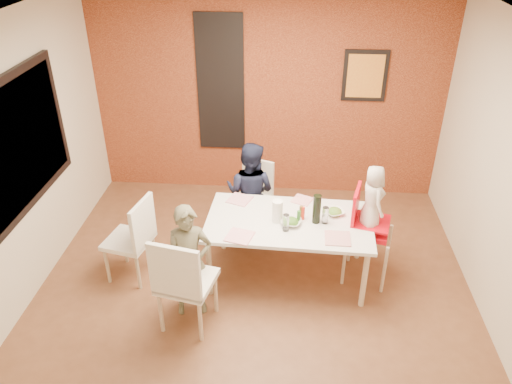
# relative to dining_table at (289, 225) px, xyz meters

# --- Properties ---
(ground) EXTENTS (4.50, 4.50, 0.00)m
(ground) POSITION_rel_dining_table_xyz_m (-0.34, -0.35, -0.64)
(ground) COLOR brown
(ground) RESTS_ON ground
(ceiling) EXTENTS (4.50, 4.50, 0.02)m
(ceiling) POSITION_rel_dining_table_xyz_m (-0.34, -0.35, 2.06)
(ceiling) COLOR white
(ceiling) RESTS_ON wall_back
(wall_back) EXTENTS (4.50, 0.02, 2.70)m
(wall_back) POSITION_rel_dining_table_xyz_m (-0.34, 1.90, 0.71)
(wall_back) COLOR beige
(wall_back) RESTS_ON ground
(wall_left) EXTENTS (0.02, 4.50, 2.70)m
(wall_left) POSITION_rel_dining_table_xyz_m (-2.59, -0.35, 0.71)
(wall_left) COLOR beige
(wall_left) RESTS_ON ground
(wall_right) EXTENTS (0.02, 4.50, 2.70)m
(wall_right) POSITION_rel_dining_table_xyz_m (1.91, -0.35, 0.71)
(wall_right) COLOR beige
(wall_right) RESTS_ON ground
(brick_accent_wall) EXTENTS (4.50, 0.02, 2.70)m
(brick_accent_wall) POSITION_rel_dining_table_xyz_m (-0.34, 1.88, 0.71)
(brick_accent_wall) COLOR maroon
(brick_accent_wall) RESTS_ON ground
(picture_window_frame) EXTENTS (0.05, 1.70, 1.30)m
(picture_window_frame) POSITION_rel_dining_table_xyz_m (-2.56, -0.15, 0.91)
(picture_window_frame) COLOR black
(picture_window_frame) RESTS_ON wall_left
(picture_window_pane) EXTENTS (0.02, 1.55, 1.15)m
(picture_window_pane) POSITION_rel_dining_table_xyz_m (-2.54, -0.15, 0.91)
(picture_window_pane) COLOR black
(picture_window_pane) RESTS_ON wall_left
(glassblock_strip) EXTENTS (0.55, 0.03, 1.70)m
(glassblock_strip) POSITION_rel_dining_table_xyz_m (-0.94, 1.87, 0.86)
(glassblock_strip) COLOR silver
(glassblock_strip) RESTS_ON wall_back
(glassblock_surround) EXTENTS (0.60, 0.03, 1.76)m
(glassblock_surround) POSITION_rel_dining_table_xyz_m (-0.94, 1.86, 0.86)
(glassblock_surround) COLOR black
(glassblock_surround) RESTS_ON wall_back
(art_print_frame) EXTENTS (0.54, 0.03, 0.64)m
(art_print_frame) POSITION_rel_dining_table_xyz_m (0.86, 1.86, 1.01)
(art_print_frame) COLOR black
(art_print_frame) RESTS_ON wall_back
(art_print_canvas) EXTENTS (0.44, 0.01, 0.54)m
(art_print_canvas) POSITION_rel_dining_table_xyz_m (0.86, 1.85, 1.01)
(art_print_canvas) COLOR gold
(art_print_canvas) RESTS_ON wall_back
(dining_table) EXTENTS (1.72, 1.00, 0.70)m
(dining_table) POSITION_rel_dining_table_xyz_m (0.00, 0.00, 0.00)
(dining_table) COLOR white
(dining_table) RESTS_ON ground
(chair_near) EXTENTS (0.57, 0.57, 1.03)m
(chair_near) POSITION_rel_dining_table_xyz_m (-0.94, -0.86, -0.06)
(chair_near) COLOR silver
(chair_near) RESTS_ON ground
(chair_far) EXTENTS (0.52, 0.52, 0.88)m
(chair_far) POSITION_rel_dining_table_xyz_m (-0.43, 0.91, -0.15)
(chair_far) COLOR silver
(chair_far) RESTS_ON ground
(chair_left) EXTENTS (0.53, 0.53, 0.95)m
(chair_left) POSITION_rel_dining_table_xyz_m (-1.58, -0.15, -0.11)
(chair_left) COLOR white
(chair_left) RESTS_ON ground
(high_chair) EXTENTS (0.53, 0.53, 1.05)m
(high_chair) POSITION_rel_dining_table_xyz_m (0.78, 0.06, -0.01)
(high_chair) COLOR red
(high_chair) RESTS_ON ground
(child_near) EXTENTS (0.48, 0.37, 1.18)m
(child_near) POSITION_rel_dining_table_xyz_m (-0.92, -0.61, -0.05)
(child_near) COLOR brown
(child_near) RESTS_ON ground
(child_far) EXTENTS (0.71, 0.62, 1.23)m
(child_far) POSITION_rel_dining_table_xyz_m (-0.46, 0.67, -0.02)
(child_far) COLOR black
(child_far) RESTS_ON ground
(toddler) EXTENTS (0.31, 0.39, 0.70)m
(toddler) POSITION_rel_dining_table_xyz_m (0.81, 0.05, 0.33)
(toddler) COLOR beige
(toddler) RESTS_ON high_chair
(plate_near_left) EXTENTS (0.30, 0.30, 0.01)m
(plate_near_left) POSITION_rel_dining_table_xyz_m (-0.47, -0.33, 0.07)
(plate_near_left) COLOR white
(plate_near_left) RESTS_ON dining_table
(plate_far_mid) EXTENTS (0.26, 0.26, 0.01)m
(plate_far_mid) POSITION_rel_dining_table_xyz_m (0.13, 0.40, 0.07)
(plate_far_mid) COLOR white
(plate_far_mid) RESTS_ON dining_table
(plate_near_right) EXTENTS (0.25, 0.25, 0.01)m
(plate_near_right) POSITION_rel_dining_table_xyz_m (0.47, -0.29, 0.07)
(plate_near_right) COLOR white
(plate_near_right) RESTS_ON dining_table
(plate_far_left) EXTENTS (0.30, 0.30, 0.01)m
(plate_far_left) POSITION_rel_dining_table_xyz_m (-0.55, 0.36, 0.07)
(plate_far_left) COLOR white
(plate_far_left) RESTS_ON dining_table
(salad_bowl_a) EXTENTS (0.24, 0.24, 0.05)m
(salad_bowl_a) POSITION_rel_dining_table_xyz_m (0.02, -0.07, 0.09)
(salad_bowl_a) COLOR white
(salad_bowl_a) RESTS_ON dining_table
(salad_bowl_b) EXTENTS (0.25, 0.25, 0.05)m
(salad_bowl_b) POSITION_rel_dining_table_xyz_m (0.47, 0.15, 0.09)
(salad_bowl_b) COLOR white
(salad_bowl_b) RESTS_ON dining_table
(wine_bottle) EXTENTS (0.08, 0.08, 0.31)m
(wine_bottle) POSITION_rel_dining_table_xyz_m (0.27, -0.01, 0.22)
(wine_bottle) COLOR black
(wine_bottle) RESTS_ON dining_table
(wine_glass_a) EXTENTS (0.06, 0.06, 0.18)m
(wine_glass_a) POSITION_rel_dining_table_xyz_m (-0.03, -0.18, 0.15)
(wine_glass_a) COLOR white
(wine_glass_a) RESTS_ON dining_table
(wine_glass_b) EXTENTS (0.06, 0.06, 0.18)m
(wine_glass_b) POSITION_rel_dining_table_xyz_m (0.36, -0.02, 0.15)
(wine_glass_b) COLOR silver
(wine_glass_b) RESTS_ON dining_table
(paper_towel_roll) EXTENTS (0.11, 0.11, 0.24)m
(paper_towel_roll) POSITION_rel_dining_table_xyz_m (-0.12, -0.02, 0.18)
(paper_towel_roll) COLOR white
(paper_towel_roll) RESTS_ON dining_table
(condiment_red) EXTENTS (0.04, 0.04, 0.14)m
(condiment_red) POSITION_rel_dining_table_xyz_m (0.14, 0.03, 0.13)
(condiment_red) COLOR red
(condiment_red) RESTS_ON dining_table
(condiment_green) EXTENTS (0.04, 0.04, 0.14)m
(condiment_green) POSITION_rel_dining_table_xyz_m (0.09, -0.03, 0.13)
(condiment_green) COLOR #2C6D24
(condiment_green) RESTS_ON dining_table
(condiment_brown) EXTENTS (0.04, 0.04, 0.15)m
(condiment_brown) POSITION_rel_dining_table_xyz_m (0.12, 0.04, 0.14)
(condiment_brown) COLOR brown
(condiment_brown) RESTS_ON dining_table
(sippy_cup) EXTENTS (0.06, 0.06, 0.10)m
(sippy_cup) POSITION_rel_dining_table_xyz_m (0.78, 0.01, 0.11)
(sippy_cup) COLOR orange
(sippy_cup) RESTS_ON dining_table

